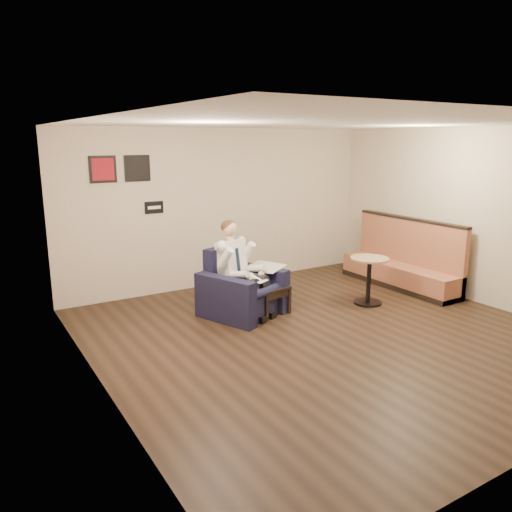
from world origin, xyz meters
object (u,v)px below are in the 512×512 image
armchair (243,283)px  coffee_mug (270,279)px  green_folder (267,286)px  side_table (267,299)px  banquette (400,253)px  cafe_table (369,281)px  seated_man (250,272)px  smartphone (263,283)px

armchair → coffee_mug: bearing=-20.4°
green_folder → coffee_mug: bearing=43.9°
side_table → banquette: (2.81, -0.04, 0.39)m
armchair → banquette: bearing=-24.5°
armchair → cafe_table: armchair is taller
banquette → cafe_table: banquette is taller
seated_man → smartphone: 0.43m
armchair → side_table: 0.47m
armchair → cafe_table: 2.08m
side_table → coffee_mug: 0.34m
smartphone → seated_man: bearing=-156.2°
seated_man → side_table: seated_man is taller
green_folder → smartphone: 0.19m
armchair → banquette: banquette is taller
seated_man → cafe_table: bearing=-35.3°
green_folder → cafe_table: size_ratio=0.57×
smartphone → armchair: bearing=-176.7°
side_table → armchair: bearing=158.5°
green_folder → coffee_mug: (0.18, 0.17, 0.04)m
seated_man → coffee_mug: seated_man is taller
cafe_table → smartphone: bearing=158.6°
side_table → cafe_table: (1.64, -0.47, 0.16)m
armchair → coffee_mug: 0.50m
armchair → banquette: (3.16, -0.18, 0.11)m
coffee_mug → banquette: size_ratio=0.04×
coffee_mug → side_table: bearing=-136.1°
side_table → green_folder: 0.23m
side_table → cafe_table: bearing=-16.1°
armchair → green_folder: armchair is taller
seated_man → coffee_mug: (0.45, 0.13, -0.20)m
side_table → coffee_mug: (0.15, 0.14, 0.26)m
smartphone → cafe_table: 1.74m
coffee_mug → cafe_table: size_ratio=0.12×
armchair → green_folder: size_ratio=2.37×
side_table → green_folder: bearing=-136.1°
armchair → side_table: size_ratio=1.94×
armchair → cafe_table: size_ratio=1.35×
coffee_mug → smartphone: bearing=173.1°
coffee_mug → armchair: bearing=-179.2°
seated_man → banquette: (3.11, -0.06, -0.07)m
cafe_table → seated_man: bearing=165.8°
seated_man → smartphone: seated_man is taller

